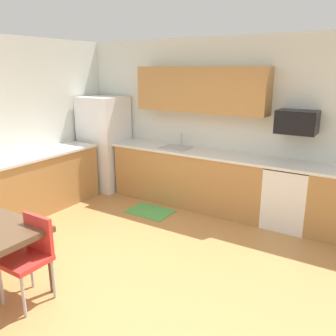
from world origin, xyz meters
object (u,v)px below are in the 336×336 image
oven_range (288,196)px  chair_near_table (31,252)px  refrigerator (105,143)px  microwave (297,122)px

oven_range → chair_near_table: oven_range is taller
refrigerator → microwave: refrigerator is taller
refrigerator → chair_near_table: 3.47m
oven_range → microwave: microwave is taller
refrigerator → chair_near_table: size_ratio=2.03×
oven_range → microwave: bearing=90.0°
oven_range → microwave: (0.00, 0.10, 1.05)m
refrigerator → chair_near_table: refrigerator is taller
chair_near_table → oven_range: bearing=61.3°
chair_near_table → microwave: bearing=62.0°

